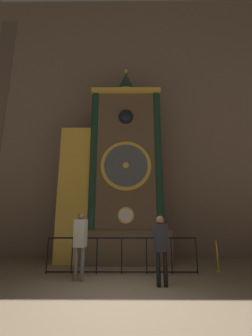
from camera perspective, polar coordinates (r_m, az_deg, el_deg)
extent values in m
plane|color=#847056|center=(5.40, -2.03, -30.53)|extent=(28.00, 28.00, 0.00)
cube|color=#7A6656|center=(12.14, -0.61, 13.92)|extent=(24.00, 0.30, 14.34)
cube|color=brown|center=(9.57, 0.00, -19.15)|extent=(3.48, 1.61, 1.27)
cube|color=brown|center=(9.90, 0.00, 2.28)|extent=(2.79, 1.40, 5.99)
cube|color=gold|center=(10.95, 0.00, 17.19)|extent=(3.01, 1.54, 0.20)
cylinder|color=gold|center=(8.80, -0.03, -11.92)|extent=(0.63, 0.05, 0.63)
cylinder|color=silver|center=(8.77, -0.04, -11.91)|extent=(0.52, 0.03, 0.52)
cylinder|color=gold|center=(9.07, -0.03, 0.61)|extent=(2.04, 0.07, 2.04)
cylinder|color=#4C515B|center=(9.02, -0.04, 0.68)|extent=(1.75, 0.04, 1.75)
cylinder|color=gold|center=(9.00, -0.04, 0.71)|extent=(0.24, 0.03, 0.24)
cube|color=#3A2D21|center=(10.29, -0.01, 11.64)|extent=(0.82, 0.42, 0.82)
sphere|color=black|center=(9.89, -0.03, 12.71)|extent=(0.65, 0.65, 0.65)
cylinder|color=#193828|center=(9.43, -8.12, 3.22)|extent=(0.35, 0.35, 5.99)
cylinder|color=#193828|center=(9.41, 8.08, 3.26)|extent=(0.35, 0.35, 5.99)
cylinder|color=gold|center=(11.17, 0.00, 18.01)|extent=(0.99, 0.99, 0.30)
cone|color=#1C3D2C|center=(11.53, 0.00, 20.82)|extent=(0.94, 0.94, 1.02)
sphere|color=gold|center=(11.90, 0.00, 23.33)|extent=(0.20, 0.20, 0.20)
cube|color=#4C3828|center=(9.88, -12.25, -6.38)|extent=(1.28, 1.19, 5.50)
cube|color=gold|center=(9.29, -13.06, -5.90)|extent=(1.34, 0.06, 5.50)
cylinder|color=black|center=(8.03, -19.37, -20.17)|extent=(0.04, 0.04, 1.10)
cylinder|color=black|center=(7.82, -13.55, -20.74)|extent=(0.04, 0.04, 1.10)
cylinder|color=black|center=(7.68, -7.41, -21.13)|extent=(0.04, 0.04, 1.10)
cylinder|color=black|center=(7.62, -1.09, -21.29)|extent=(0.04, 0.04, 1.10)
cylinder|color=black|center=(7.64, 5.26, -21.22)|extent=(0.04, 0.04, 1.10)
cylinder|color=black|center=(7.74, 11.50, -20.91)|extent=(0.04, 0.04, 1.10)
cylinder|color=black|center=(7.92, 17.48, -20.41)|extent=(0.04, 0.04, 1.10)
cylinder|color=black|center=(7.56, -1.07, -17.32)|extent=(4.73, 0.05, 0.05)
cylinder|color=black|center=(7.70, -1.11, -24.89)|extent=(4.73, 0.04, 0.04)
cylinder|color=#58554F|center=(6.91, -12.63, -22.70)|extent=(0.11, 0.11, 0.88)
cylinder|color=#58554F|center=(6.87, -11.04, -22.82)|extent=(0.11, 0.11, 0.88)
cube|color=gray|center=(6.80, -11.49, -15.92)|extent=(0.39, 0.31, 0.77)
sphere|color=brown|center=(6.80, -11.30, -11.91)|extent=(0.21, 0.21, 0.21)
cylinder|color=black|center=(6.29, 8.21, -24.07)|extent=(0.11, 0.11, 0.83)
cylinder|color=black|center=(6.31, 9.98, -23.96)|extent=(0.11, 0.11, 0.83)
cube|color=black|center=(6.20, 8.83, -17.07)|extent=(0.39, 0.32, 0.70)
sphere|color=brown|center=(6.19, 8.68, -12.92)|extent=(0.22, 0.22, 0.22)
cylinder|color=#B28E33|center=(8.52, 22.49, -23.12)|extent=(0.28, 0.28, 0.04)
cylinder|color=#B28E33|center=(8.45, 22.21, -20.26)|extent=(0.06, 0.06, 0.90)
sphere|color=#B28E33|center=(8.40, 21.90, -17.00)|extent=(0.09, 0.09, 0.09)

